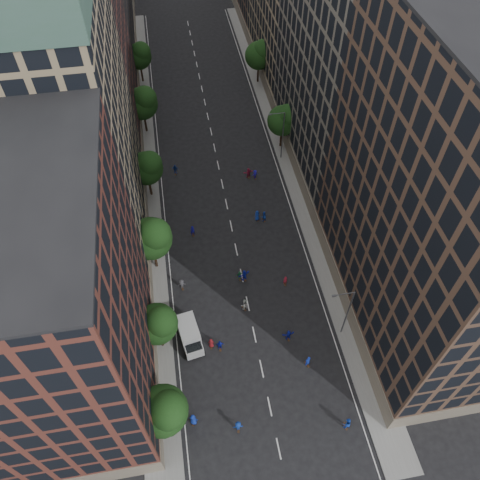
% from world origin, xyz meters
% --- Properties ---
extents(ground, '(240.00, 240.00, 0.00)m').
position_xyz_m(ground, '(0.00, 40.00, 0.00)').
color(ground, black).
rests_on(ground, ground).
extents(sidewalk_left, '(4.00, 105.00, 0.15)m').
position_xyz_m(sidewalk_left, '(-12.00, 47.50, 0.07)').
color(sidewalk_left, slate).
rests_on(sidewalk_left, ground).
extents(sidewalk_right, '(4.00, 105.00, 0.15)m').
position_xyz_m(sidewalk_right, '(12.00, 47.50, 0.07)').
color(sidewalk_right, slate).
rests_on(sidewalk_right, ground).
extents(bldg_left_a, '(14.00, 22.00, 30.00)m').
position_xyz_m(bldg_left_a, '(-19.00, 11.00, 15.00)').
color(bldg_left_a, '#572A21').
rests_on(bldg_left_a, ground).
extents(bldg_left_b, '(14.00, 26.00, 34.00)m').
position_xyz_m(bldg_left_b, '(-19.00, 35.00, 17.00)').
color(bldg_left_b, '#8B795B').
rests_on(bldg_left_b, ground).
extents(bldg_left_c, '(14.00, 20.00, 28.00)m').
position_xyz_m(bldg_left_c, '(-19.00, 58.00, 14.00)').
color(bldg_left_c, '#572A21').
rests_on(bldg_left_c, ground).
extents(bldg_right_a, '(14.00, 30.00, 36.00)m').
position_xyz_m(bldg_right_a, '(19.00, 15.00, 18.00)').
color(bldg_right_a, '#4E3729').
rests_on(bldg_right_a, ground).
extents(bldg_right_b, '(14.00, 28.00, 33.00)m').
position_xyz_m(bldg_right_b, '(19.00, 44.00, 16.50)').
color(bldg_right_b, '#5F584E').
rests_on(bldg_right_b, ground).
extents(tree_left_0, '(5.20, 5.20, 8.83)m').
position_xyz_m(tree_left_0, '(-11.01, 3.85, 5.96)').
color(tree_left_0, black).
rests_on(tree_left_0, ground).
extents(tree_left_1, '(4.80, 4.80, 8.21)m').
position_xyz_m(tree_left_1, '(-11.02, 13.86, 5.55)').
color(tree_left_1, black).
rests_on(tree_left_1, ground).
extents(tree_left_2, '(5.60, 5.60, 9.45)m').
position_xyz_m(tree_left_2, '(-10.99, 25.83, 6.36)').
color(tree_left_2, black).
rests_on(tree_left_2, ground).
extents(tree_left_3, '(5.00, 5.00, 8.58)m').
position_xyz_m(tree_left_3, '(-11.02, 39.85, 5.82)').
color(tree_left_3, black).
rests_on(tree_left_3, ground).
extents(tree_left_4, '(5.40, 5.40, 9.08)m').
position_xyz_m(tree_left_4, '(-11.00, 55.84, 6.10)').
color(tree_left_4, black).
rests_on(tree_left_4, ground).
extents(tree_left_5, '(4.80, 4.80, 8.33)m').
position_xyz_m(tree_left_5, '(-11.02, 71.86, 5.68)').
color(tree_left_5, black).
rests_on(tree_left_5, ground).
extents(tree_right_a, '(5.00, 5.00, 8.39)m').
position_xyz_m(tree_right_a, '(11.38, 47.85, 5.63)').
color(tree_right_a, black).
rests_on(tree_right_a, ground).
extents(tree_right_b, '(5.20, 5.20, 8.83)m').
position_xyz_m(tree_right_b, '(11.39, 67.85, 5.96)').
color(tree_right_b, black).
rests_on(tree_right_b, ground).
extents(streetlamp_near, '(2.64, 0.22, 9.06)m').
position_xyz_m(streetlamp_near, '(10.37, 12.00, 5.17)').
color(streetlamp_near, '#595B60').
rests_on(streetlamp_near, ground).
extents(streetlamp_far, '(2.64, 0.22, 9.06)m').
position_xyz_m(streetlamp_far, '(10.37, 45.00, 5.17)').
color(streetlamp_far, '#595B60').
rests_on(streetlamp_far, ground).
extents(cargo_van, '(3.13, 5.34, 2.68)m').
position_xyz_m(cargo_van, '(-7.82, 14.05, 1.41)').
color(cargo_van, '#B8B8BA').
rests_on(cargo_van, ground).
extents(skater_0, '(1.09, 0.92, 1.91)m').
position_xyz_m(skater_0, '(-8.50, 4.21, 0.95)').
color(skater_0, '#132EA2').
rests_on(skater_0, ground).
extents(skater_1, '(0.81, 0.68, 1.88)m').
position_xyz_m(skater_1, '(5.37, 8.58, 0.94)').
color(skater_1, '#152DAD').
rests_on(skater_1, ground).
extents(skater_2, '(1.02, 0.84, 1.95)m').
position_xyz_m(skater_2, '(7.61, 1.00, 0.97)').
color(skater_2, '#163FBA').
rests_on(skater_2, ground).
extents(skater_3, '(1.11, 0.67, 1.69)m').
position_xyz_m(skater_3, '(-3.87, 2.70, 0.84)').
color(skater_3, navy).
rests_on(skater_3, ground).
extents(skater_4, '(1.03, 0.46, 1.72)m').
position_xyz_m(skater_4, '(-4.42, 12.38, 0.86)').
color(skater_4, '#121C99').
rests_on(skater_4, ground).
extents(skater_5, '(1.60, 0.64, 1.68)m').
position_xyz_m(skater_5, '(3.96, 12.29, 0.84)').
color(skater_5, '#121B95').
rests_on(skater_5, ground).
extents(skater_6, '(0.84, 0.63, 1.55)m').
position_xyz_m(skater_6, '(-5.40, 12.86, 0.78)').
color(skater_6, maroon).
rests_on(skater_6, ground).
extents(skater_7, '(0.56, 0.37, 1.53)m').
position_xyz_m(skater_7, '(5.43, 20.20, 0.77)').
color(skater_7, '#AC1C31').
rests_on(skater_7, ground).
extents(skater_8, '(1.13, 1.02, 1.91)m').
position_xyz_m(skater_8, '(-0.61, 17.35, 0.96)').
color(skater_8, silver).
rests_on(skater_8, ground).
extents(skater_9, '(1.08, 0.67, 1.60)m').
position_xyz_m(skater_9, '(-8.09, 21.87, 0.80)').
color(skater_9, '#444449').
rests_on(skater_9, ground).
extents(skater_10, '(0.96, 0.52, 1.56)m').
position_xyz_m(skater_10, '(-0.38, 22.01, 0.78)').
color(skater_10, '#22723F').
rests_on(skater_10, ground).
extents(skater_11, '(1.79, 1.16, 1.85)m').
position_xyz_m(skater_11, '(0.22, 21.80, 0.92)').
color(skater_11, '#131B9B').
rests_on(skater_11, ground).
extents(skater_12, '(1.01, 0.83, 1.79)m').
position_xyz_m(skater_12, '(3.97, 32.06, 0.89)').
color(skater_12, navy).
rests_on(skater_12, ground).
extents(skater_13, '(0.73, 0.54, 1.82)m').
position_xyz_m(skater_13, '(-5.73, 30.75, 0.91)').
color(skater_13, '#131191').
rests_on(skater_13, ground).
extents(skater_14, '(1.05, 0.96, 1.75)m').
position_xyz_m(skater_14, '(4.89, 31.74, 0.88)').
color(skater_14, '#153DB1').
rests_on(skater_14, ground).
extents(skater_15, '(1.11, 0.80, 1.54)m').
position_xyz_m(skater_15, '(5.38, 40.95, 0.77)').
color(skater_15, '#1E15AF').
rests_on(skater_15, ground).
extents(skater_16, '(1.11, 0.70, 1.76)m').
position_xyz_m(skater_16, '(-7.07, 44.14, 0.88)').
color(skater_16, '#13339B').
rests_on(skater_16, ground).
extents(skater_17, '(1.71, 0.83, 1.77)m').
position_xyz_m(skater_17, '(4.39, 41.31, 0.89)').
color(skater_17, maroon).
rests_on(skater_17, ground).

